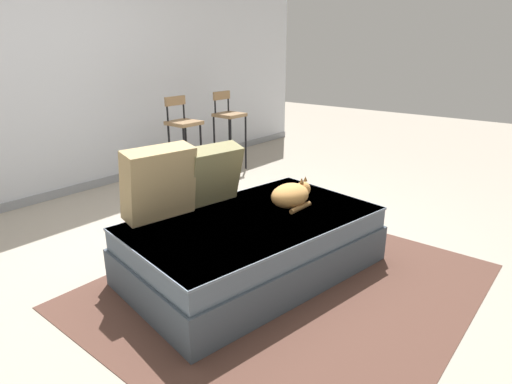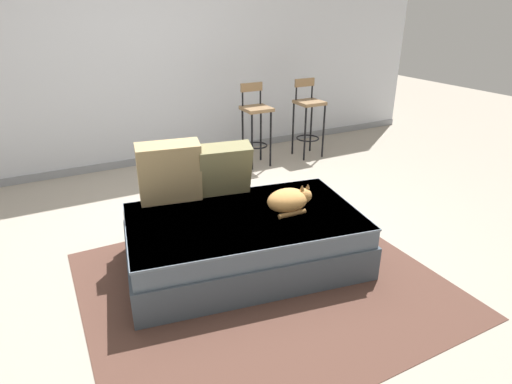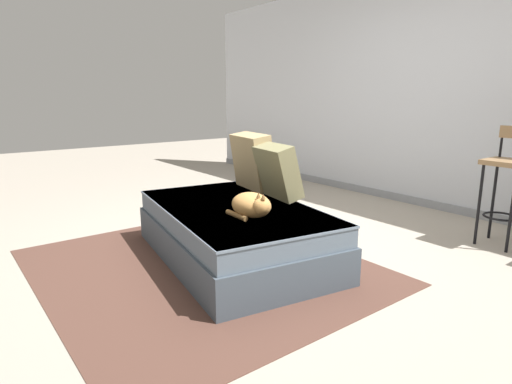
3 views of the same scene
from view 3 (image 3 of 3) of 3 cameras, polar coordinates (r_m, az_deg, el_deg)
The scene contains 9 objects.
ground_plane at distance 3.59m, azimuth 2.36°, elevation -7.30°, with size 16.00×16.00×0.00m, color #A89E8E.
wall_back_panel at distance 5.12m, azimuth 22.76°, elevation 12.57°, with size 8.00×0.10×2.60m, color silver.
wall_baseboard_trim at distance 5.21m, azimuth 21.28°, elevation -1.29°, with size 8.00×0.02×0.09m, color gray.
area_rug at distance 3.22m, azimuth -7.41°, elevation -9.78°, with size 2.42×2.12×0.01m, color brown.
couch at distance 3.29m, azimuth -2.98°, elevation -5.28°, with size 1.87×1.29×0.42m.
throw_pillow_corner at distance 3.78m, azimuth -0.44°, elevation 4.13°, with size 0.51×0.31×0.49m.
throw_pillow_middle at distance 3.41m, azimuth 2.90°, elevation 2.76°, with size 0.45×0.32×0.44m.
cat at distance 2.91m, azimuth -0.55°, elevation -1.77°, with size 0.35×0.25×0.20m.
bar_stool_near_window at distance 4.05m, azimuth 30.42°, elevation 1.80°, with size 0.32×0.32×0.99m.
Camera 3 is at (2.59, -2.17, 1.23)m, focal length 30.00 mm.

